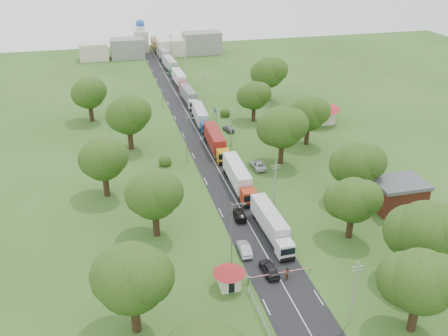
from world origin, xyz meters
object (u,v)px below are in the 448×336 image
object	(u,v)px
guard_booth	(229,274)
pedestrian_near	(287,274)
truck_0	(271,224)
car_lane_front	(269,269)
car_lane_mid	(244,249)
boom_barrier	(270,275)
info_sign	(215,113)

from	to	relation	value
guard_booth	pedestrian_near	xyz separation A→B (m)	(8.12, -0.42, -1.22)
truck_0	pedestrian_near	distance (m)	11.01
truck_0	car_lane_front	bearing A→B (deg)	-110.57
truck_0	car_lane_mid	bearing A→B (deg)	-147.31
guard_booth	car_lane_front	world-z (taller)	guard_booth
boom_barrier	car_lane_front	distance (m)	1.55
guard_booth	pedestrian_near	distance (m)	8.22
car_lane_front	pedestrian_near	xyz separation A→B (m)	(1.92, -1.92, 0.16)
info_sign	truck_0	world-z (taller)	info_sign
guard_booth	pedestrian_near	bearing A→B (deg)	-2.94
boom_barrier	truck_0	bearing A→B (deg)	70.42
boom_barrier	info_sign	world-z (taller)	info_sign
truck_0	car_lane_mid	size ratio (longest dim) A/B	3.19
boom_barrier	car_lane_mid	world-z (taller)	car_lane_mid
car_lane_mid	truck_0	bearing A→B (deg)	-144.41
guard_booth	info_sign	size ratio (longest dim) A/B	1.07
pedestrian_near	truck_0	bearing A→B (deg)	41.38
info_sign	truck_0	bearing A→B (deg)	-93.29
boom_barrier	pedestrian_near	bearing A→B (deg)	-10.40
guard_booth	truck_0	bearing A→B (deg)	47.53
guard_booth	info_sign	xyz separation A→B (m)	(12.40, 60.00, 0.84)
truck_0	pedestrian_near	size ratio (longest dim) A/B	7.55
guard_booth	car_lane_front	size ratio (longest dim) A/B	0.96
info_sign	car_lane_mid	distance (m)	53.68
car_lane_front	car_lane_mid	bearing A→B (deg)	-72.76
info_sign	car_lane_front	bearing A→B (deg)	-96.05
boom_barrier	car_lane_mid	xyz separation A→B (m)	(-1.64, 7.00, -0.16)
guard_booth	car_lane_front	bearing A→B (deg)	13.61
guard_booth	car_lane_mid	distance (m)	8.29
boom_barrier	truck_0	xyz separation A→B (m)	(3.71, 10.44, 1.20)
guard_booth	car_lane_front	distance (m)	6.53
info_sign	car_lane_mid	xyz separation A→B (m)	(-8.20, -53.00, -2.27)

